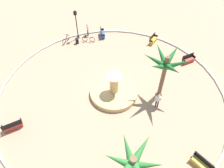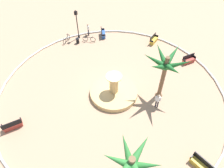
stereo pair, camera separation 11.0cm
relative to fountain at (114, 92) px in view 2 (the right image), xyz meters
The scene contains 16 objects.
ground_plane 0.68m from the fountain, 49.51° to the right, with size 80.00×80.00×0.00m, color tan.
plaza_curb 0.64m from the fountain, 49.51° to the right, with size 22.15×22.15×0.20m, color silver.
fountain is the anchor object (origin of this frame).
palm_tree_near_fountain 5.56m from the fountain, 166.02° to the right, with size 4.18×4.13×4.94m.
palm_tree_by_curb 9.06m from the fountain, 112.02° to the left, with size 3.54×3.61×4.48m.
bench_east 9.36m from the fountain, 40.11° to the left, with size 1.50×1.46×1.00m.
bench_west 10.27m from the fountain, 104.46° to the right, with size 0.96×1.68×1.00m.
bench_north 9.54m from the fountain, 146.74° to the left, with size 1.60×1.32×1.00m.
bench_southeast 10.46m from the fountain, 66.73° to the right, with size 1.06×1.67×1.00m.
bench_southwest 9.83m from the fountain, 134.91° to the right, with size 1.53×1.43×1.00m.
lamppost 11.11m from the fountain, 49.64° to the right, with size 0.32×0.32×3.85m.
trash_bin 9.85m from the fountain, 46.68° to the right, with size 0.46×0.46×0.73m.
bicycle_red_frame 9.62m from the fountain, 55.24° to the right, with size 1.72×0.44×0.94m.
bicycle_by_lamppost 10.84m from the fountain, 40.60° to the right, with size 0.44×1.72×0.94m.
person_cyclist_helmet 11.12m from the fountain, 56.85° to the right, with size 0.35×0.46×1.67m.
person_pedestrian_stroll 4.29m from the fountain, behind, with size 0.53×0.24×1.66m.
Camera 2 is at (-3.82, 13.29, 14.98)m, focal length 32.56 mm.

